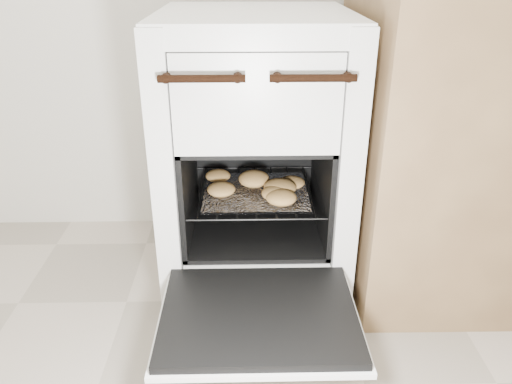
# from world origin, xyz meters

# --- Properties ---
(stove) EXTENTS (0.54, 0.60, 0.83)m
(stove) POSITION_xyz_m (0.07, 1.20, 0.41)
(stove) COLOR silver
(stove) RESTS_ON ground
(oven_door) EXTENTS (0.49, 0.38, 0.03)m
(oven_door) POSITION_xyz_m (0.07, 0.74, 0.18)
(oven_door) COLOR black
(oven_door) RESTS_ON stove
(oven_rack) EXTENTS (0.39, 0.38, 0.01)m
(oven_rack) POSITION_xyz_m (0.07, 1.14, 0.33)
(oven_rack) COLOR black
(oven_rack) RESTS_ON stove
(foil_sheet) EXTENTS (0.31, 0.27, 0.01)m
(foil_sheet) POSITION_xyz_m (0.07, 1.12, 0.33)
(foil_sheet) COLOR silver
(foil_sheet) RESTS_ON oven_rack
(baked_rolls) EXTENTS (0.33, 0.28, 0.05)m
(baked_rolls) POSITION_xyz_m (0.09, 1.11, 0.36)
(baked_rolls) COLOR tan
(baked_rolls) RESTS_ON foil_sheet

